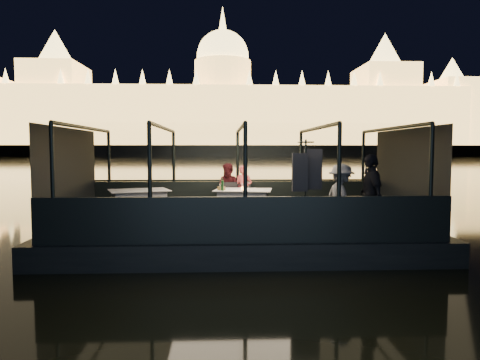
{
  "coord_description": "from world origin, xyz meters",
  "views": [
    {
      "loc": [
        -0.44,
        -10.08,
        2.29
      ],
      "look_at": [
        0.0,
        0.4,
        1.55
      ],
      "focal_mm": 32.0,
      "sensor_mm": 36.0,
      "label": 1
    }
  ],
  "objects_px": {
    "person_woman_coral": "(243,188)",
    "person_man_maroon": "(229,188)",
    "chair_port_right": "(244,199)",
    "wine_bottle": "(222,185)",
    "passenger_stripe": "(341,194)",
    "passenger_dark": "(371,196)",
    "coat_stand": "(305,193)",
    "dining_table_central": "(243,204)",
    "chair_port_left": "(230,200)",
    "dining_table_aft": "(139,205)"
  },
  "relations": [
    {
      "from": "passenger_stripe",
      "to": "wine_bottle",
      "type": "bearing_deg",
      "value": 42.32
    },
    {
      "from": "chair_port_left",
      "to": "passenger_stripe",
      "type": "distance_m",
      "value": 3.45
    },
    {
      "from": "person_man_maroon",
      "to": "wine_bottle",
      "type": "xyz_separation_m",
      "value": [
        -0.18,
        -1.07,
        0.17
      ]
    },
    {
      "from": "person_woman_coral",
      "to": "passenger_stripe",
      "type": "height_order",
      "value": "passenger_stripe"
    },
    {
      "from": "dining_table_central",
      "to": "passenger_dark",
      "type": "relative_size",
      "value": 0.85
    },
    {
      "from": "chair_port_right",
      "to": "wine_bottle",
      "type": "bearing_deg",
      "value": -105.65
    },
    {
      "from": "dining_table_central",
      "to": "chair_port_left",
      "type": "distance_m",
      "value": 0.57
    },
    {
      "from": "dining_table_central",
      "to": "chair_port_left",
      "type": "xyz_separation_m",
      "value": [
        -0.34,
        0.45,
        0.06
      ]
    },
    {
      "from": "chair_port_right",
      "to": "wine_bottle",
      "type": "relative_size",
      "value": 2.56
    },
    {
      "from": "dining_table_aft",
      "to": "chair_port_right",
      "type": "relative_size",
      "value": 1.74
    },
    {
      "from": "chair_port_left",
      "to": "person_man_maroon",
      "type": "relative_size",
      "value": 0.63
    },
    {
      "from": "passenger_dark",
      "to": "person_woman_coral",
      "type": "bearing_deg",
      "value": -142.28
    },
    {
      "from": "person_woman_coral",
      "to": "person_man_maroon",
      "type": "bearing_deg",
      "value": -161.95
    },
    {
      "from": "dining_table_aft",
      "to": "passenger_stripe",
      "type": "xyz_separation_m",
      "value": [
        4.67,
        -1.98,
        0.47
      ]
    },
    {
      "from": "dining_table_aft",
      "to": "passenger_stripe",
      "type": "distance_m",
      "value": 5.09
    },
    {
      "from": "chair_port_right",
      "to": "passenger_stripe",
      "type": "relative_size",
      "value": 0.56
    },
    {
      "from": "dining_table_central",
      "to": "person_man_maroon",
      "type": "height_order",
      "value": "person_man_maroon"
    },
    {
      "from": "dining_table_aft",
      "to": "passenger_dark",
      "type": "distance_m",
      "value": 5.71
    },
    {
      "from": "coat_stand",
      "to": "passenger_dark",
      "type": "height_order",
      "value": "coat_stand"
    },
    {
      "from": "coat_stand",
      "to": "wine_bottle",
      "type": "distance_m",
      "value": 2.62
    },
    {
      "from": "chair_port_right",
      "to": "passenger_dark",
      "type": "xyz_separation_m",
      "value": [
        2.43,
        -2.97,
        0.4
      ]
    },
    {
      "from": "dining_table_aft",
      "to": "passenger_stripe",
      "type": "height_order",
      "value": "passenger_stripe"
    },
    {
      "from": "dining_table_central",
      "to": "chair_port_right",
      "type": "xyz_separation_m",
      "value": [
        0.05,
        0.48,
        0.06
      ]
    },
    {
      "from": "dining_table_central",
      "to": "person_woman_coral",
      "type": "height_order",
      "value": "person_woman_coral"
    },
    {
      "from": "coat_stand",
      "to": "chair_port_right",
      "type": "bearing_deg",
      "value": 111.78
    },
    {
      "from": "dining_table_central",
      "to": "chair_port_right",
      "type": "relative_size",
      "value": 1.73
    },
    {
      "from": "passenger_dark",
      "to": "chair_port_left",
      "type": "bearing_deg",
      "value": -135.74
    },
    {
      "from": "person_woman_coral",
      "to": "dining_table_aft",
      "type": "bearing_deg",
      "value": -145.68
    },
    {
      "from": "wine_bottle",
      "to": "passenger_dark",
      "type": "bearing_deg",
      "value": -35.37
    },
    {
      "from": "dining_table_aft",
      "to": "coat_stand",
      "type": "xyz_separation_m",
      "value": [
        3.84,
        -2.25,
        0.51
      ]
    },
    {
      "from": "wine_bottle",
      "to": "dining_table_central",
      "type": "bearing_deg",
      "value": 32.47
    },
    {
      "from": "wine_bottle",
      "to": "coat_stand",
      "type": "bearing_deg",
      "value": -49.15
    },
    {
      "from": "coat_stand",
      "to": "wine_bottle",
      "type": "bearing_deg",
      "value": 130.85
    },
    {
      "from": "coat_stand",
      "to": "wine_bottle",
      "type": "xyz_separation_m",
      "value": [
        -1.71,
        1.98,
        0.02
      ]
    },
    {
      "from": "person_man_maroon",
      "to": "chair_port_right",
      "type": "bearing_deg",
      "value": -11.09
    },
    {
      "from": "passenger_stripe",
      "to": "passenger_dark",
      "type": "distance_m",
      "value": 0.65
    },
    {
      "from": "chair_port_right",
      "to": "passenger_stripe",
      "type": "bearing_deg",
      "value": -32.36
    },
    {
      "from": "chair_port_left",
      "to": "coat_stand",
      "type": "distance_m",
      "value": 3.19
    },
    {
      "from": "passenger_dark",
      "to": "chair_port_right",
      "type": "bearing_deg",
      "value": -140.24
    },
    {
      "from": "dining_table_central",
      "to": "passenger_stripe",
      "type": "bearing_deg",
      "value": -45.83
    },
    {
      "from": "dining_table_central",
      "to": "passenger_dark",
      "type": "bearing_deg",
      "value": -45.13
    },
    {
      "from": "chair_port_left",
      "to": "person_man_maroon",
      "type": "distance_m",
      "value": 0.4
    },
    {
      "from": "passenger_stripe",
      "to": "coat_stand",
      "type": "bearing_deg",
      "value": 94.35
    },
    {
      "from": "dining_table_central",
      "to": "passenger_stripe",
      "type": "distance_m",
      "value": 2.9
    },
    {
      "from": "dining_table_central",
      "to": "person_man_maroon",
      "type": "bearing_deg",
      "value": 116.46
    },
    {
      "from": "chair_port_right",
      "to": "passenger_stripe",
      "type": "xyz_separation_m",
      "value": [
        1.95,
        -2.53,
        0.4
      ]
    },
    {
      "from": "dining_table_central",
      "to": "person_woman_coral",
      "type": "bearing_deg",
      "value": 87.09
    },
    {
      "from": "person_woman_coral",
      "to": "wine_bottle",
      "type": "xyz_separation_m",
      "value": [
        -0.58,
        -1.07,
        0.17
      ]
    },
    {
      "from": "person_man_maroon",
      "to": "dining_table_aft",
      "type": "bearing_deg",
      "value": -141.48
    },
    {
      "from": "passenger_stripe",
      "to": "chair_port_right",
      "type": "bearing_deg",
      "value": 23.82
    }
  ]
}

